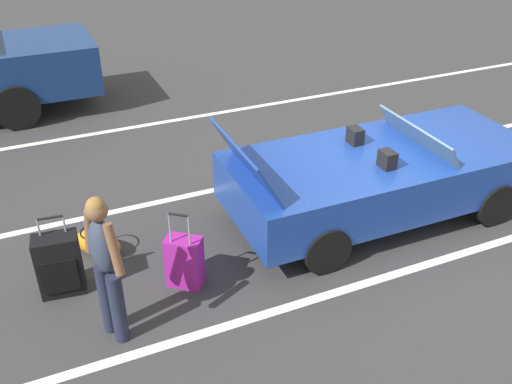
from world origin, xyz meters
name	(u,v)px	position (x,y,z in m)	size (l,w,h in m)	color
ground_plane	(375,212)	(0.00, 0.00, 0.00)	(80.00, 80.00, 0.00)	#333335
lot_line_near	(433,263)	(0.00, -1.23, 0.00)	(18.00, 0.12, 0.01)	silver
lot_line_mid	(323,166)	(0.00, 1.47, 0.00)	(18.00, 0.12, 0.01)	silver
lot_line_far	(255,107)	(0.00, 4.17, 0.00)	(18.00, 0.12, 0.01)	silver
convertible_car	(392,172)	(0.20, 0.00, 0.59)	(4.22, 1.86, 1.51)	navy
suitcase_large_black	(59,265)	(-4.17, 0.04, 0.37)	(0.51, 0.35, 0.96)	black
suitcase_medium_bright	(185,261)	(-2.86, -0.38, 0.31)	(0.46, 0.43, 1.00)	#991E8C
duffel_bag	(97,243)	(-3.68, 0.60, 0.16)	(0.66, 0.67, 0.34)	orange
traveler_person	(105,262)	(-3.76, -0.87, 0.93)	(0.32, 0.59, 1.65)	#1E2338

